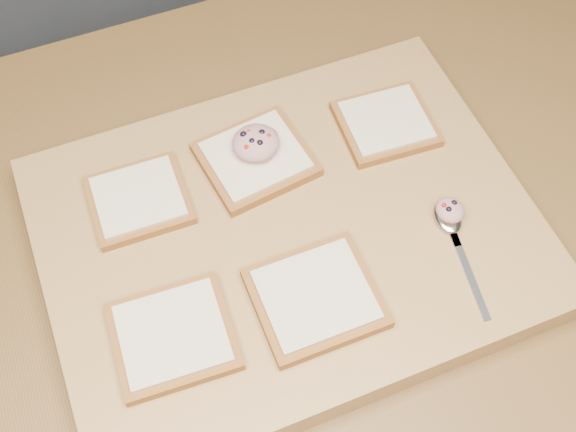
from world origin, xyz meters
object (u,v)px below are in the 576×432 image
at_px(bread_far_center, 256,159).
at_px(tuna_salad_dollop, 256,143).
at_px(cutting_board, 288,235).
at_px(spoon, 451,225).

height_order(bread_far_center, tuna_salad_dollop, tuna_salad_dollop).
height_order(cutting_board, bread_far_center, bread_far_center).
relative_size(tuna_salad_dollop, spoon, 0.37).
relative_size(cutting_board, tuna_salad_dollop, 9.78).
distance_m(cutting_board, spoon, 0.19).
height_order(bread_far_center, spoon, bread_far_center).
distance_m(cutting_board, tuna_salad_dollop, 0.11).
bearing_deg(bread_far_center, tuna_salad_dollop, 61.81).
xyz_separation_m(bread_far_center, spoon, (0.17, -0.17, -0.00)).
distance_m(bread_far_center, spoon, 0.24).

